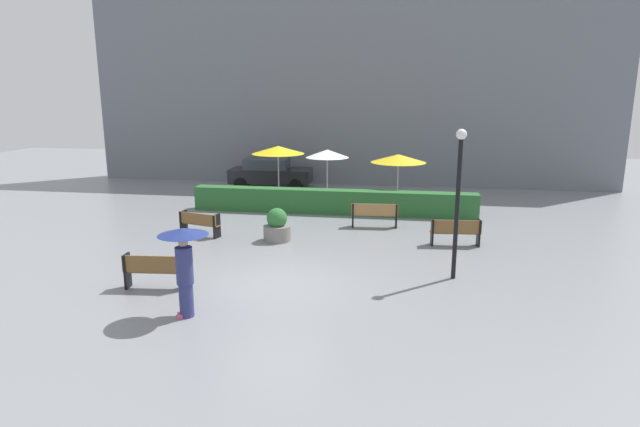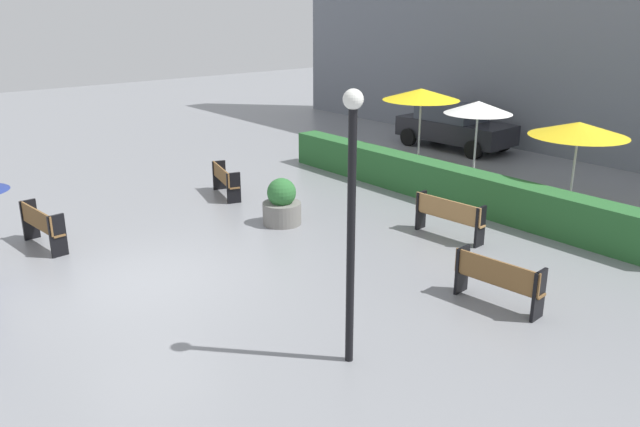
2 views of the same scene
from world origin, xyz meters
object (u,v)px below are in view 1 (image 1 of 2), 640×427
at_px(lamp_post, 458,189).
at_px(patio_umbrella_yellow_far, 398,158).
at_px(bench_far_left, 199,222).
at_px(patio_umbrella_white, 327,154).
at_px(patio_umbrella_yellow, 278,150).
at_px(planter_pot, 277,227).
at_px(bench_back_row, 375,213).
at_px(parked_car, 270,173).
at_px(pedestrian_with_umbrella, 184,257).
at_px(bench_near_left, 154,269).
at_px(bench_far_right, 456,231).

height_order(lamp_post, patio_umbrella_yellow_far, lamp_post).
xyz_separation_m(bench_far_left, patio_umbrella_white, (3.61, 6.18, 1.78)).
relative_size(lamp_post, patio_umbrella_yellow, 1.58).
bearing_deg(planter_pot, bench_back_row, 36.63).
xyz_separation_m(planter_pot, parked_car, (-2.77, 9.74, 0.33)).
bearing_deg(bench_back_row, pedestrian_with_umbrella, -112.91).
distance_m(bench_far_left, patio_umbrella_yellow, 6.73).
bearing_deg(bench_near_left, bench_back_row, 54.68).
bearing_deg(bench_far_right, bench_back_row, 144.02).
bearing_deg(patio_umbrella_white, lamp_post, -62.13).
bearing_deg(patio_umbrella_white, planter_pot, -96.96).
height_order(bench_far_right, bench_near_left, bench_near_left).
bearing_deg(pedestrian_with_umbrella, bench_far_right, 46.08).
bearing_deg(patio_umbrella_yellow_far, bench_far_right, -70.89).
bearing_deg(bench_far_left, bench_far_right, 1.22).
height_order(bench_far_left, bench_far_right, bench_far_right).
relative_size(pedestrian_with_umbrella, lamp_post, 0.51).
height_order(bench_far_right, bench_back_row, bench_back_row).
height_order(bench_back_row, planter_pot, planter_pot).
distance_m(bench_far_right, pedestrian_with_umbrella, 9.37).
xyz_separation_m(patio_umbrella_yellow, patio_umbrella_yellow_far, (5.41, -0.27, -0.24)).
distance_m(bench_back_row, bench_near_left, 8.95).
bearing_deg(bench_far_left, patio_umbrella_yellow_far, 41.87).
xyz_separation_m(bench_far_left, patio_umbrella_yellow, (1.34, 6.32, 1.89)).
height_order(bench_back_row, patio_umbrella_yellow, patio_umbrella_yellow).
bearing_deg(bench_far_left, planter_pot, -2.87).
bearing_deg(patio_umbrella_white, bench_near_left, -103.89).
relative_size(bench_back_row, parked_car, 0.41).
bearing_deg(pedestrian_with_umbrella, bench_far_left, 109.42).
height_order(patio_umbrella_yellow_far, parked_car, patio_umbrella_yellow_far).
xyz_separation_m(patio_umbrella_white, parked_car, (-3.54, 3.42, -1.45)).
distance_m(bench_far_left, bench_near_left, 5.16).
bearing_deg(bench_far_left, lamp_post, -19.61).
bearing_deg(bench_far_right, bench_near_left, -146.40).
relative_size(bench_far_right, bench_back_row, 0.94).
bearing_deg(pedestrian_with_umbrella, lamp_post, 29.66).
distance_m(bench_back_row, patio_umbrella_yellow, 6.48).
distance_m(bench_far_right, patio_umbrella_yellow, 9.81).
height_order(lamp_post, patio_umbrella_yellow, lamp_post).
distance_m(pedestrian_with_umbrella, patio_umbrella_yellow, 12.92).
height_order(bench_near_left, planter_pot, planter_pot).
bearing_deg(bench_back_row, bench_far_left, -159.81).
relative_size(bench_near_left, lamp_post, 0.40).
xyz_separation_m(patio_umbrella_yellow, patio_umbrella_white, (2.27, -0.14, -0.11)).
xyz_separation_m(bench_far_left, pedestrian_with_umbrella, (2.30, -6.53, 0.91)).
relative_size(bench_far_left, patio_umbrella_white, 0.65).
bearing_deg(pedestrian_with_umbrella, bench_back_row, 67.09).
bearing_deg(parked_car, bench_back_row, -51.29).
bearing_deg(lamp_post, patio_umbrella_yellow_far, 100.80).
height_order(planter_pot, patio_umbrella_yellow, patio_umbrella_yellow).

